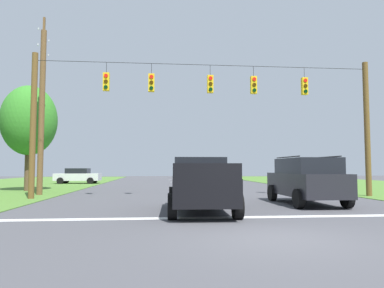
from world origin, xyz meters
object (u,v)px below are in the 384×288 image
object	(u,v)px
pickup_truck	(200,185)
utility_pole_far_right	(42,107)
distant_car_oncoming	(78,176)
overhead_signal_span	(207,117)
tree_roadside_right	(29,121)
suv_black	(306,180)
distant_car_crossing_white	(214,176)

from	to	relation	value
pickup_truck	utility_pole_far_right	world-z (taller)	utility_pole_far_right
distant_car_oncoming	utility_pole_far_right	bearing A→B (deg)	-85.65
overhead_signal_span	tree_roadside_right	bearing A→B (deg)	151.05
distant_car_oncoming	tree_roadside_right	world-z (taller)	tree_roadside_right
tree_roadside_right	overhead_signal_span	bearing A→B (deg)	-28.95
distant_car_oncoming	tree_roadside_right	distance (m)	11.85
suv_black	distant_car_oncoming	xyz separation A→B (m)	(-14.26, 21.11, -0.27)
distant_car_oncoming	utility_pole_far_right	xyz separation A→B (m)	(1.13, -14.85, 4.30)
overhead_signal_span	distant_car_crossing_white	world-z (taller)	overhead_signal_span
tree_roadside_right	distant_car_oncoming	bearing A→B (deg)	85.54
pickup_truck	utility_pole_far_right	xyz separation A→B (m)	(-8.28, 8.40, 4.12)
pickup_truck	suv_black	xyz separation A→B (m)	(4.86, 2.14, 0.09)
distant_car_crossing_white	distant_car_oncoming	distance (m)	13.39
suv_black	distant_car_oncoming	distance (m)	25.48
distant_car_crossing_white	tree_roadside_right	bearing A→B (deg)	-147.50
pickup_truck	distant_car_crossing_white	xyz separation A→B (m)	(3.81, 21.10, -0.18)
pickup_truck	tree_roadside_right	xyz separation A→B (m)	(-10.27, 12.13, 3.79)
overhead_signal_span	suv_black	world-z (taller)	overhead_signal_span
pickup_truck	suv_black	distance (m)	5.31
utility_pole_far_right	tree_roadside_right	distance (m)	4.24
distant_car_oncoming	overhead_signal_span	bearing A→B (deg)	-58.97
distant_car_crossing_white	utility_pole_far_right	distance (m)	18.04
distant_car_oncoming	utility_pole_far_right	world-z (taller)	utility_pole_far_right
distant_car_crossing_white	distant_car_oncoming	bearing A→B (deg)	170.73
overhead_signal_span	utility_pole_far_right	distance (m)	9.71
suv_black	utility_pole_far_right	bearing A→B (deg)	154.52
overhead_signal_span	pickup_truck	distance (m)	6.81
pickup_truck	distant_car_oncoming	bearing A→B (deg)	112.02
suv_black	utility_pole_far_right	world-z (taller)	utility_pole_far_right
pickup_truck	distant_car_oncoming	xyz separation A→B (m)	(-9.40, 23.26, -0.18)
overhead_signal_span	utility_pole_far_right	xyz separation A→B (m)	(-9.34, 2.55, 0.81)
distant_car_oncoming	tree_roadside_right	size ratio (longest dim) A/B	0.61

